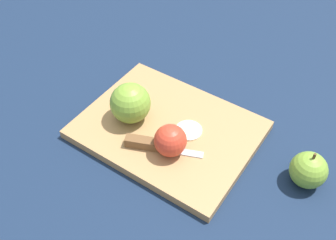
# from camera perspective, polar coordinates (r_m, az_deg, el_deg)

# --- Properties ---
(ground_plane) EXTENTS (4.00, 4.00, 0.00)m
(ground_plane) POSITION_cam_1_polar(r_m,az_deg,el_deg) (0.85, 0.00, -1.85)
(ground_plane) COLOR #14233D
(cutting_board) EXTENTS (0.40, 0.32, 0.02)m
(cutting_board) POSITION_cam_1_polar(r_m,az_deg,el_deg) (0.85, 0.00, -1.40)
(cutting_board) COLOR #A37A4C
(cutting_board) RESTS_ON ground_plane
(apple_half_left) EXTENTS (0.09, 0.09, 0.09)m
(apple_half_left) POSITION_cam_1_polar(r_m,az_deg,el_deg) (0.83, -5.50, 2.46)
(apple_half_left) COLOR olive
(apple_half_left) RESTS_ON cutting_board
(apple_half_right) EXTENTS (0.07, 0.07, 0.07)m
(apple_half_right) POSITION_cam_1_polar(r_m,az_deg,el_deg) (0.77, 0.34, -2.98)
(apple_half_right) COLOR red
(apple_half_right) RESTS_ON cutting_board
(knife) EXTENTS (0.16, 0.06, 0.02)m
(knife) POSITION_cam_1_polar(r_m,az_deg,el_deg) (0.80, -2.95, -3.47)
(knife) COLOR silver
(knife) RESTS_ON cutting_board
(apple_slice) EXTENTS (0.06, 0.06, 0.00)m
(apple_slice) POSITION_cam_1_polar(r_m,az_deg,el_deg) (0.83, 3.02, -1.51)
(apple_slice) COLOR #EFE5C6
(apple_slice) RESTS_ON cutting_board
(apple_whole) EXTENTS (0.07, 0.07, 0.08)m
(apple_whole) POSITION_cam_1_polar(r_m,az_deg,el_deg) (0.79, 19.71, -6.85)
(apple_whole) COLOR olive
(apple_whole) RESTS_ON ground_plane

